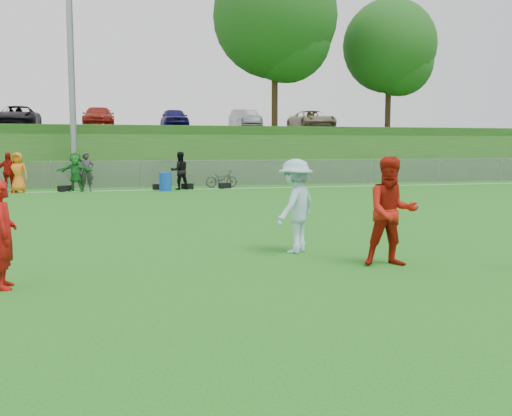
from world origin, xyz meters
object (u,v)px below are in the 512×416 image
object	(u,v)px
player_red_center	(392,212)
recycling_bin	(166,182)
player_blue	(295,206)
bicycle	(221,179)
player_red_left	(3,234)

from	to	relation	value
player_red_center	recycling_bin	size ratio (longest dim) A/B	2.20
player_blue	player_red_center	bearing A→B (deg)	83.27
bicycle	recycling_bin	bearing A→B (deg)	109.04
player_red_center	recycling_bin	distance (m)	16.84
player_red_left	recycling_bin	distance (m)	17.17
player_red_left	player_red_center	xyz separation A→B (m)	(5.87, 0.04, 0.14)
player_red_left	recycling_bin	xyz separation A→B (m)	(3.80, 16.74, -0.34)
player_red_left	recycling_bin	bearing A→B (deg)	-18.98
recycling_bin	player_blue	bearing A→B (deg)	-86.52
player_red_center	player_blue	size ratio (longest dim) A/B	1.04
player_red_center	player_blue	xyz separation A→B (m)	(-1.15, 1.50, -0.03)
player_red_center	bicycle	distance (m)	18.22
player_red_center	recycling_bin	xyz separation A→B (m)	(-2.07, 16.70, -0.49)
recycling_bin	player_red_left	bearing A→B (deg)	-102.79
player_red_center	bicycle	bearing A→B (deg)	99.32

